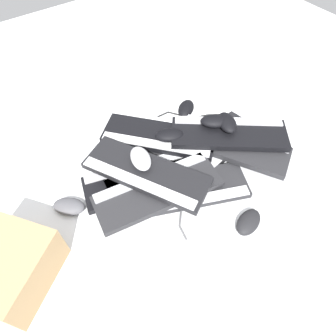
{
  "coord_description": "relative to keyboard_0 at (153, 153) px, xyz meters",
  "views": [
    {
      "loc": [
        -0.47,
        0.37,
        0.9
      ],
      "look_at": [
        0.07,
        -0.02,
        0.04
      ],
      "focal_mm": 32.0,
      "sensor_mm": 36.0,
      "label": 1
    }
  ],
  "objects": [
    {
      "name": "keyboard_4",
      "position": [
        -0.16,
        -0.26,
        0.03
      ],
      "size": [
        0.46,
        0.35,
        0.03
      ],
      "color": "#232326",
      "rests_on": "keyboard_3"
    },
    {
      "name": "cable_0",
      "position": [
        0.01,
        -0.35,
        -0.01
      ],
      "size": [
        0.36,
        0.42,
        0.01
      ],
      "color": "black",
      "rests_on": "ground"
    },
    {
      "name": "mouse_2",
      "position": [
        -0.11,
        -0.27,
        0.1
      ],
      "size": [
        0.13,
        0.1,
        0.04
      ],
      "primitive_type": "ellipsoid",
      "rotation": [
        0.0,
        0.0,
        2.72
      ],
      "color": "black",
      "rests_on": "keyboard_6"
    },
    {
      "name": "keyboard_7",
      "position": [
        0.04,
        -0.05,
        0.03
      ],
      "size": [
        0.43,
        0.4,
        0.03
      ],
      "color": "black",
      "rests_on": "keyboard_0"
    },
    {
      "name": "keyboard_1",
      "position": [
        -0.08,
        0.09,
        0.0
      ],
      "size": [
        0.27,
        0.46,
        0.03
      ],
      "color": "black",
      "rests_on": "ground"
    },
    {
      "name": "mouse_4",
      "position": [
        -0.07,
        -0.24,
        0.1
      ],
      "size": [
        0.12,
        0.13,
        0.04
      ],
      "primitive_type": "ellipsoid",
      "rotation": [
        0.0,
        0.0,
        4.09
      ],
      "color": "black",
      "rests_on": "keyboard_6"
    },
    {
      "name": "cable_1",
      "position": [
        -0.19,
        0.02,
        -0.01
      ],
      "size": [
        0.34,
        0.17,
        0.01
      ],
      "color": "#59595B",
      "rests_on": "ground"
    },
    {
      "name": "keyboard_0",
      "position": [
        0.0,
        0.0,
        0.0
      ],
      "size": [
        0.21,
        0.46,
        0.03
      ],
      "color": "#232326",
      "rests_on": "ground"
    },
    {
      "name": "keyboard_2",
      "position": [
        -0.21,
        0.0,
        0.0
      ],
      "size": [
        0.31,
        0.46,
        0.03
      ],
      "color": "#232326",
      "rests_on": "ground"
    },
    {
      "name": "mouse_5",
      "position": [
        -0.03,
        0.37,
        0.01
      ],
      "size": [
        0.12,
        0.13,
        0.04
      ],
      "primitive_type": "ellipsoid",
      "rotation": [
        0.0,
        0.0,
        0.81
      ],
      "color": "#4C4C51",
      "rests_on": "ground"
    },
    {
      "name": "keyboard_5",
      "position": [
        -0.17,
        0.09,
        0.03
      ],
      "size": [
        0.22,
        0.46,
        0.03
      ],
      "color": "#232326",
      "rests_on": "keyboard_1"
    },
    {
      "name": "mouse_3",
      "position": [
        -0.01,
        -0.07,
        0.07
      ],
      "size": [
        0.11,
        0.13,
        0.04
      ],
      "primitive_type": "ellipsoid",
      "rotation": [
        0.0,
        0.0,
        4.19
      ],
      "color": "black",
      "rests_on": "keyboard_7"
    },
    {
      "name": "cardboard_box",
      "position": [
        -0.15,
        0.59,
        0.06
      ],
      "size": [
        0.31,
        0.32,
        0.15
      ],
      "primitive_type": "cube",
      "rotation": [
        0.0,
        0.0,
        0.63
      ],
      "color": "tan",
      "rests_on": "ground"
    },
    {
      "name": "keyboard_8",
      "position": [
        -0.1,
        0.1,
        0.06
      ],
      "size": [
        0.46,
        0.34,
        0.03
      ],
      "color": "black",
      "rests_on": "keyboard_5"
    },
    {
      "name": "ground_plane",
      "position": [
        -0.18,
        0.03,
        -0.01
      ],
      "size": [
        3.2,
        3.2,
        0.0
      ],
      "primitive_type": "plane",
      "color": "white"
    },
    {
      "name": "mouse_6",
      "position": [
        -0.43,
        -0.08,
        0.01
      ],
      "size": [
        0.09,
        0.12,
        0.04
      ],
      "primitive_type": "ellipsoid",
      "rotation": [
        0.0,
        0.0,
        1.85
      ],
      "color": "black",
      "rests_on": "ground"
    },
    {
      "name": "mouse_0",
      "position": [
        0.13,
        -0.26,
        0.01
      ],
      "size": [
        0.12,
        0.13,
        0.04
      ],
      "primitive_type": "ellipsoid",
      "rotation": [
        0.0,
        0.0,
        2.22
      ],
      "color": "black",
      "rests_on": "ground"
    },
    {
      "name": "keyboard_6",
      "position": [
        -0.13,
        -0.27,
        0.06
      ],
      "size": [
        0.39,
        0.44,
        0.03
      ],
      "color": "black",
      "rests_on": "keyboard_4"
    },
    {
      "name": "keyboard_3",
      "position": [
        -0.12,
        -0.2,
        0.0
      ],
      "size": [
        0.21,
        0.46,
        0.03
      ],
      "color": "black",
      "rests_on": "ground"
    },
    {
      "name": "mouse_1",
      "position": [
        -0.06,
        0.09,
        0.1
      ],
      "size": [
        0.12,
        0.09,
        0.04
      ],
      "primitive_type": "ellipsoid",
      "rotation": [
        0.0,
        0.0,
        2.91
      ],
      "color": "#B7B7BC",
      "rests_on": "keyboard_8"
    }
  ]
}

